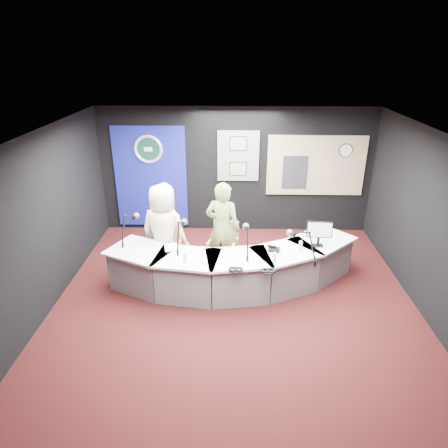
{
  "coord_description": "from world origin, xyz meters",
  "views": [
    {
      "loc": [
        -0.03,
        -5.55,
        3.94
      ],
      "look_at": [
        -0.2,
        0.8,
        1.1
      ],
      "focal_mm": 32.0,
      "sensor_mm": 36.0,
      "label": 1
    }
  ],
  "objects_px": {
    "broadcast_desk": "(232,267)",
    "person_man": "(164,231)",
    "person_woman": "(223,229)",
    "armchair_left": "(165,249)",
    "armchair_right": "(223,249)"
  },
  "relations": [
    {
      "from": "armchair_right",
      "to": "person_woman",
      "type": "height_order",
      "value": "person_woman"
    },
    {
      "from": "broadcast_desk",
      "to": "armchair_left",
      "type": "height_order",
      "value": "armchair_left"
    },
    {
      "from": "armchair_left",
      "to": "armchair_right",
      "type": "relative_size",
      "value": 1.15
    },
    {
      "from": "broadcast_desk",
      "to": "person_woman",
      "type": "bearing_deg",
      "value": 108.83
    },
    {
      "from": "person_man",
      "to": "broadcast_desk",
      "type": "bearing_deg",
      "value": 178.59
    },
    {
      "from": "broadcast_desk",
      "to": "person_man",
      "type": "distance_m",
      "value": 1.39
    },
    {
      "from": "armchair_right",
      "to": "broadcast_desk",
      "type": "bearing_deg",
      "value": -56.33
    },
    {
      "from": "broadcast_desk",
      "to": "person_man",
      "type": "height_order",
      "value": "person_man"
    },
    {
      "from": "armchair_right",
      "to": "person_man",
      "type": "bearing_deg",
      "value": -156.57
    },
    {
      "from": "armchair_left",
      "to": "armchair_right",
      "type": "height_order",
      "value": "armchair_left"
    },
    {
      "from": "armchair_right",
      "to": "person_man",
      "type": "relative_size",
      "value": 0.52
    },
    {
      "from": "broadcast_desk",
      "to": "armchair_right",
      "type": "bearing_deg",
      "value": 108.83
    },
    {
      "from": "broadcast_desk",
      "to": "armchair_left",
      "type": "relative_size",
      "value": 4.22
    },
    {
      "from": "broadcast_desk",
      "to": "person_man",
      "type": "bearing_deg",
      "value": 163.55
    },
    {
      "from": "armchair_right",
      "to": "person_man",
      "type": "distance_m",
      "value": 1.15
    }
  ]
}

